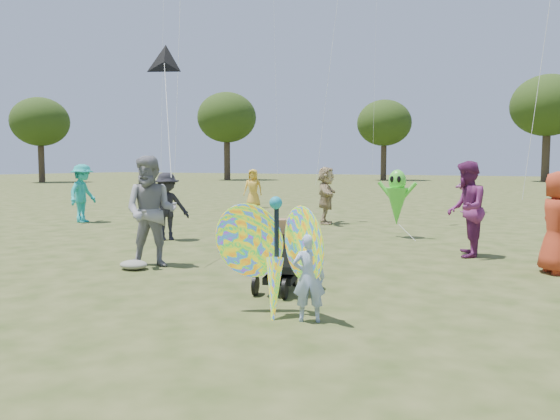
% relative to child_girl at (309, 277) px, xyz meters
% --- Properties ---
extents(ground, '(160.00, 160.00, 0.00)m').
position_rel_child_girl_xyz_m(ground, '(-1.46, 0.88, -0.54)').
color(ground, '#51592B').
rests_on(ground, ground).
extents(child_girl, '(0.46, 0.40, 1.07)m').
position_rel_child_girl_xyz_m(child_girl, '(0.00, 0.00, 0.00)').
color(child_girl, '#98AFD7').
rests_on(child_girl, ground).
extents(adult_man, '(1.22, 1.11, 2.04)m').
position_rel_child_girl_xyz_m(adult_man, '(-4.02, 1.81, 0.48)').
color(adult_man, gray).
rests_on(adult_man, ground).
extents(grey_bag, '(0.52, 0.43, 0.17)m').
position_rel_child_girl_xyz_m(grey_bag, '(-4.14, 1.46, -0.45)').
color(grey_bag, gray).
rests_on(grey_bag, ground).
extents(crowd_a, '(0.89, 1.02, 1.76)m').
position_rel_child_girl_xyz_m(crowd_a, '(2.56, 4.60, 0.35)').
color(crowd_a, '#A9341B').
rests_on(crowd_a, ground).
extents(crowd_b, '(1.18, 1.22, 1.67)m').
position_rel_child_girl_xyz_m(crowd_b, '(-6.03, 4.67, 0.30)').
color(crowd_b, black).
rests_on(crowd_b, ground).
extents(crowd_d, '(1.06, 1.74, 1.79)m').
position_rel_child_girl_xyz_m(crowd_d, '(-4.00, 9.90, 0.36)').
color(crowd_d, tan).
rests_on(crowd_d, ground).
extents(crowd_e, '(0.86, 1.04, 1.95)m').
position_rel_child_girl_xyz_m(crowd_e, '(0.89, 5.64, 0.44)').
color(crowd_e, '#6B235B').
rests_on(crowd_e, ground).
extents(crowd_g, '(0.92, 0.73, 1.65)m').
position_rel_child_girl_xyz_m(crowd_g, '(-9.20, 14.16, 0.29)').
color(crowd_g, yellow).
rests_on(crowd_g, ground).
extents(crowd_i, '(0.95, 1.33, 1.87)m').
position_rel_child_girl_xyz_m(crowd_i, '(-11.07, 6.62, 0.40)').
color(crowd_i, teal).
rests_on(crowd_i, ground).
extents(crowd_j, '(0.64, 1.75, 1.86)m').
position_rel_child_girl_xyz_m(crowd_j, '(-0.77, 16.28, 0.39)').
color(crowd_j, '#BB6BA8').
rests_on(crowd_j, ground).
extents(jogging_stroller, '(0.67, 1.12, 1.09)m').
position_rel_child_girl_xyz_m(jogging_stroller, '(-0.99, 1.22, 0.08)').
color(jogging_stroller, black).
rests_on(jogging_stroller, ground).
extents(butterfly_kite, '(1.74, 0.75, 1.70)m').
position_rel_child_girl_xyz_m(butterfly_kite, '(-0.47, 0.02, 0.21)').
color(butterfly_kite, red).
rests_on(butterfly_kite, ground).
extents(delta_kite_rig, '(1.70, 1.68, 2.77)m').
position_rel_child_girl_xyz_m(delta_kite_rig, '(-4.86, 3.26, 3.44)').
color(delta_kite_rig, black).
rests_on(delta_kite_rig, ground).
extents(alien_kite, '(1.12, 0.69, 1.74)m').
position_rel_child_girl_xyz_m(alien_kite, '(-1.14, 7.78, 0.43)').
color(alien_kite, '#4EE034').
rests_on(alien_kite, ground).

